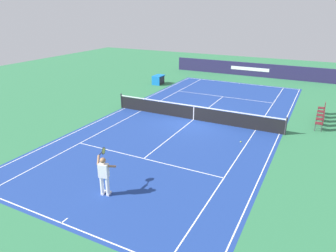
# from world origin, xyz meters

# --- Properties ---
(ground_plane) EXTENTS (60.00, 60.00, 0.00)m
(ground_plane) POSITION_xyz_m (0.00, 0.00, 0.00)
(ground_plane) COLOR #2D7247
(court_slab) EXTENTS (24.20, 11.40, 0.00)m
(court_slab) POSITION_xyz_m (0.00, 0.00, 0.00)
(court_slab) COLOR navy
(court_slab) RESTS_ON ground_plane
(court_line_markings) EXTENTS (23.85, 11.05, 0.01)m
(court_line_markings) POSITION_xyz_m (0.00, 0.00, 0.00)
(court_line_markings) COLOR white
(court_line_markings) RESTS_ON ground_plane
(tennis_net) EXTENTS (0.10, 11.70, 1.08)m
(tennis_net) POSITION_xyz_m (0.00, 0.00, 0.49)
(tennis_net) COLOR #2D2D33
(tennis_net) RESTS_ON ground_plane
(stadium_barrier) EXTENTS (0.26, 17.00, 1.43)m
(stadium_barrier) POSITION_xyz_m (-15.90, -0.00, 0.71)
(stadium_barrier) COLOR #231E47
(stadium_barrier) RESTS_ON ground_plane
(tennis_player_near) EXTENTS (1.00, 0.85, 1.70)m
(tennis_player_near) POSITION_xyz_m (9.77, 0.27, 0.93)
(tennis_player_near) COLOR white
(tennis_player_near) RESTS_ON ground_plane
(tennis_ball) EXTENTS (0.07, 0.07, 0.07)m
(tennis_ball) POSITION_xyz_m (2.25, 3.78, 0.03)
(tennis_ball) COLOR #CCE01E
(tennis_ball) RESTS_ON ground_plane
(spectator_chair_0) EXTENTS (0.44, 0.44, 0.88)m
(spectator_chair_0) POSITION_xyz_m (-5.11, 7.58, 0.52)
(spectator_chair_0) COLOR #38383D
(spectator_chair_0) RESTS_ON ground_plane
(spectator_chair_1) EXTENTS (0.44, 0.44, 0.88)m
(spectator_chair_1) POSITION_xyz_m (-4.24, 7.58, 0.52)
(spectator_chair_1) COLOR #38383D
(spectator_chair_1) RESTS_ON ground_plane
(spectator_chair_2) EXTENTS (0.44, 0.44, 0.88)m
(spectator_chair_2) POSITION_xyz_m (-3.38, 7.58, 0.52)
(spectator_chair_2) COLOR #38383D
(spectator_chair_2) RESTS_ON ground_plane
(spectator_chair_3) EXTENTS (0.44, 0.44, 0.88)m
(spectator_chair_3) POSITION_xyz_m (-2.52, 7.58, 0.52)
(spectator_chair_3) COLOR #38383D
(spectator_chair_3) RESTS_ON ground_plane
(spectator_chair_4) EXTENTS (0.44, 0.44, 0.88)m
(spectator_chair_4) POSITION_xyz_m (-1.66, 7.58, 0.52)
(spectator_chair_4) COLOR #38383D
(spectator_chair_4) RESTS_ON ground_plane
(equipment_cart_tarped) EXTENTS (1.25, 0.84, 0.85)m
(equipment_cart_tarped) POSITION_xyz_m (-7.94, -7.02, 0.44)
(equipment_cart_tarped) COLOR #2D2D33
(equipment_cart_tarped) RESTS_ON ground_plane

